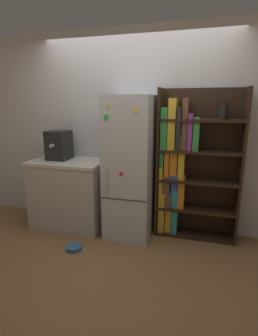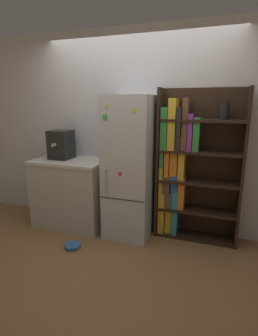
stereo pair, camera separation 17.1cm
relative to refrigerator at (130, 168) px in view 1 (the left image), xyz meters
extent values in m
plane|color=olive|center=(0.00, -0.15, -0.88)|extent=(16.00, 16.00, 0.00)
cube|color=silver|center=(0.00, 0.32, 0.42)|extent=(8.00, 0.05, 2.60)
cube|color=silver|center=(0.00, 0.00, 0.00)|extent=(0.57, 0.60, 1.77)
cube|color=#333333|center=(0.00, -0.30, -0.31)|extent=(0.55, 0.01, 0.01)
cube|color=#B2B2B7|center=(-0.20, -0.31, -0.11)|extent=(0.02, 0.02, 0.30)
cube|color=yellow|center=(0.15, -0.30, 0.72)|extent=(0.04, 0.02, 0.04)
cube|color=yellow|center=(-0.17, -0.30, 0.76)|extent=(0.03, 0.01, 0.03)
cube|color=red|center=(-0.02, -0.30, 0.00)|extent=(0.04, 0.01, 0.04)
cube|color=green|center=(-0.19, -0.30, 0.64)|extent=(0.05, 0.01, 0.05)
cube|color=black|center=(0.34, 0.15, 0.04)|extent=(0.03, 0.30, 1.85)
cube|color=black|center=(1.31, 0.15, 0.04)|extent=(0.03, 0.30, 1.85)
cube|color=black|center=(0.82, 0.28, 0.04)|extent=(1.00, 0.03, 1.85)
cube|color=black|center=(0.82, 0.15, -0.87)|extent=(0.94, 0.27, 0.03)
cube|color=black|center=(0.82, 0.15, -0.51)|extent=(0.94, 0.27, 0.03)
cube|color=black|center=(0.82, 0.15, -0.14)|extent=(0.94, 0.27, 0.03)
cube|color=black|center=(0.82, 0.15, 0.23)|extent=(0.94, 0.27, 0.03)
cube|color=black|center=(0.82, 0.15, 0.60)|extent=(0.94, 0.27, 0.03)
cube|color=gold|center=(0.40, 0.14, -0.58)|extent=(0.08, 0.23, 0.54)
cube|color=gold|center=(0.49, 0.16, -0.59)|extent=(0.08, 0.19, 0.54)
cube|color=teal|center=(0.57, 0.15, -0.57)|extent=(0.07, 0.21, 0.57)
cube|color=gold|center=(0.38, 0.15, -0.24)|extent=(0.04, 0.25, 0.52)
cube|color=brown|center=(0.45, 0.15, -0.30)|extent=(0.09, 0.24, 0.41)
cube|color=#2D59B2|center=(0.55, 0.16, -0.29)|extent=(0.08, 0.22, 0.42)
cube|color=orange|center=(0.64, 0.15, -0.30)|extent=(0.08, 0.20, 0.40)
cube|color=#338C3F|center=(0.39, 0.15, 0.10)|extent=(0.05, 0.24, 0.45)
cube|color=orange|center=(0.45, 0.15, 0.07)|extent=(0.05, 0.23, 0.40)
cube|color=orange|center=(0.53, 0.16, 0.09)|extent=(0.09, 0.19, 0.43)
cube|color=gold|center=(0.62, 0.15, 0.14)|extent=(0.07, 0.19, 0.53)
cube|color=#338C3F|center=(0.40, 0.14, 0.49)|extent=(0.08, 0.24, 0.50)
cube|color=gold|center=(0.49, 0.15, 0.54)|extent=(0.09, 0.25, 0.61)
cube|color=#262628|center=(0.57, 0.14, 0.49)|extent=(0.05, 0.25, 0.50)
cube|color=brown|center=(0.64, 0.14, 0.55)|extent=(0.06, 0.19, 0.61)
cube|color=purple|center=(0.70, 0.15, 0.46)|extent=(0.05, 0.23, 0.43)
cube|color=#338C3F|center=(0.78, 0.15, 0.43)|extent=(0.07, 0.23, 0.39)
cylinder|color=black|center=(1.06, 0.15, 0.70)|extent=(0.10, 0.10, 0.18)
cube|color=#BCB7A8|center=(-0.86, 0.00, -0.44)|extent=(0.97, 0.60, 0.89)
cube|color=beige|center=(-0.86, 0.00, 0.03)|extent=(0.99, 0.62, 0.04)
cube|color=black|center=(-1.01, 0.04, 0.24)|extent=(0.28, 0.28, 0.39)
cylinder|color=#A5A39E|center=(-1.01, -0.14, 0.26)|extent=(0.04, 0.06, 0.04)
cylinder|color=#3366A5|center=(-0.52, -0.59, -0.86)|extent=(0.19, 0.19, 0.05)
torus|color=#3366A5|center=(-0.52, -0.59, -0.84)|extent=(0.19, 0.19, 0.01)
camera|label=1|loc=(0.87, -3.06, 0.80)|focal=28.00mm
camera|label=2|loc=(1.03, -3.01, 0.80)|focal=28.00mm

